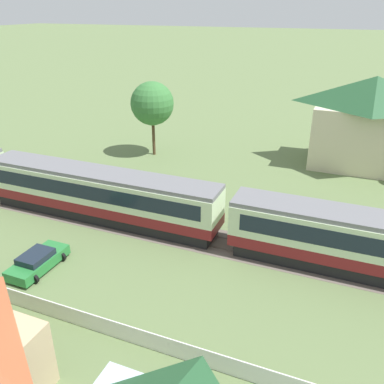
# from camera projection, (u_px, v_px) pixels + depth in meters

# --- Properties ---
(passenger_train) EXTENTS (81.57, 2.94, 4.03)m
(passenger_train) POSITION_uv_depth(u_px,v_px,m) (230.00, 217.00, 27.86)
(passenger_train) COLOR maroon
(passenger_train) RESTS_ON ground_plane
(railway_track) EXTENTS (130.02, 3.60, 0.04)m
(railway_track) POSITION_uv_depth(u_px,v_px,m) (222.00, 243.00, 28.98)
(railway_track) COLOR #665B51
(railway_track) RESTS_ON ground_plane
(station_house_dark_green_roof) EXTENTS (11.36, 7.59, 9.26)m
(station_house_dark_green_roof) POSITION_uv_depth(u_px,v_px,m) (370.00, 121.00, 40.91)
(station_house_dark_green_roof) COLOR beige
(station_house_dark_green_roof) RESTS_ON ground_plane
(parked_car_green) EXTENTS (2.20, 4.16, 1.22)m
(parked_car_green) POSITION_uv_depth(u_px,v_px,m) (38.00, 261.00, 25.91)
(parked_car_green) COLOR #287A38
(parked_car_green) RESTS_ON ground_plane
(yard_tree_1) EXTENTS (4.69, 4.69, 8.14)m
(yard_tree_1) POSITION_uv_depth(u_px,v_px,m) (152.00, 104.00, 43.83)
(yard_tree_1) COLOR #4C3823
(yard_tree_1) RESTS_ON ground_plane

